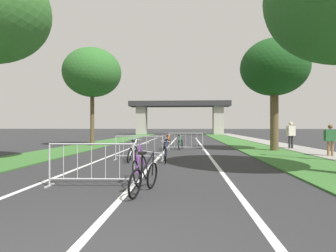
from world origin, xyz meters
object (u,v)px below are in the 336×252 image
object	(u,v)px
bicycle_teal_5	(134,150)
bicycle_blue_7	(166,153)
tree_left_oak_near	(92,73)
bicycle_black_6	(144,177)
bicycle_white_2	(132,153)
bicycle_green_3	(180,144)
bicycle_orange_0	(167,145)
bicycle_silver_1	(165,144)
crowd_barrier_third	(186,142)
tree_right_cypress_far	(274,68)
bicycle_purple_4	(141,168)
crowd_barrier_nearest	(91,165)
crowd_barrier_second	(139,148)
pedestrian_strolling	(330,137)
pedestrian_waiting	(291,133)

from	to	relation	value
bicycle_teal_5	bicycle_blue_7	world-z (taller)	bicycle_blue_7
tree_left_oak_near	bicycle_black_6	bearing A→B (deg)	-66.39
bicycle_white_2	bicycle_green_3	xyz separation A→B (m)	(1.84, 6.10, -0.01)
bicycle_orange_0	bicycle_white_2	bearing A→B (deg)	-93.05
bicycle_white_2	bicycle_orange_0	bearing A→B (deg)	78.36
bicycle_silver_1	bicycle_green_3	xyz separation A→B (m)	(0.96, 0.02, -0.02)
crowd_barrier_third	bicycle_teal_5	bearing A→B (deg)	-116.82
bicycle_green_3	tree_right_cypress_far	bearing A→B (deg)	-0.58
bicycle_white_2	bicycle_teal_5	world-z (taller)	bicycle_white_2
crowd_barrier_third	tree_right_cypress_far	bearing A→B (deg)	-3.63
bicycle_purple_4	tree_right_cypress_far	bearing A→B (deg)	57.42
crowd_barrier_nearest	crowd_barrier_second	distance (m)	5.14
tree_right_cypress_far	pedestrian_strolling	xyz separation A→B (m)	(1.58, -3.14, -3.94)
bicycle_silver_1	bicycle_black_6	xyz separation A→B (m)	(0.45, -11.36, -0.02)
crowd_barrier_second	crowd_barrier_third	xyz separation A→B (m)	(1.99, 5.14, 0.00)
bicycle_teal_5	pedestrian_waiting	world-z (taller)	pedestrian_waiting
tree_left_oak_near	tree_right_cypress_far	world-z (taller)	tree_left_oak_near
crowd_barrier_third	bicycle_blue_7	size ratio (longest dim) A/B	1.31
pedestrian_strolling	bicycle_blue_7	bearing A→B (deg)	-147.47
bicycle_white_2	bicycle_purple_4	bearing A→B (deg)	-75.28
tree_right_cypress_far	bicycle_orange_0	bearing A→B (deg)	-177.71
tree_right_cypress_far	crowd_barrier_nearest	xyz separation A→B (m)	(-7.44, -9.94, -4.37)
bicycle_blue_7	pedestrian_strolling	bearing A→B (deg)	10.54
bicycle_purple_4	pedestrian_strolling	world-z (taller)	pedestrian_strolling
crowd_barrier_second	pedestrian_strolling	bearing A→B (deg)	10.76
bicycle_white_2	pedestrian_strolling	xyz separation A→B (m)	(8.96, 2.14, 0.59)
crowd_barrier_third	bicycle_white_2	world-z (taller)	crowd_barrier_third
bicycle_orange_0	bicycle_blue_7	xyz separation A→B (m)	(0.30, -5.13, -0.01)
tree_left_oak_near	bicycle_orange_0	xyz separation A→B (m)	(5.83, -3.61, -5.05)
bicycle_blue_7	bicycle_black_6	bearing A→B (deg)	-96.55
bicycle_green_3	crowd_barrier_nearest	bearing A→B (deg)	-92.16
crowd_barrier_second	pedestrian_strolling	distance (m)	8.93
bicycle_orange_0	pedestrian_waiting	world-z (taller)	pedestrian_waiting
tree_left_oak_near	pedestrian_strolling	bearing A→B (deg)	-25.35
tree_left_oak_near	bicycle_white_2	bearing A→B (deg)	-61.19
bicycle_green_3	pedestrian_waiting	xyz separation A→B (m)	(6.92, 0.39, 0.71)
crowd_barrier_third	bicycle_black_6	xyz separation A→B (m)	(-0.85, -10.88, -0.16)
bicycle_silver_1	crowd_barrier_second	bearing A→B (deg)	82.34
bicycle_teal_5	bicycle_white_2	bearing A→B (deg)	-93.75
bicycle_green_3	bicycle_black_6	bearing A→B (deg)	-84.69
bicycle_green_3	bicycle_purple_4	distance (m)	10.32
bicycle_silver_1	bicycle_white_2	xyz separation A→B (m)	(-0.88, -6.08, -0.01)
tree_right_cypress_far	bicycle_black_6	world-z (taller)	tree_right_cypress_far
bicycle_purple_4	bicycle_blue_7	xyz separation A→B (m)	(0.33, 4.09, -0.01)
bicycle_black_6	pedestrian_strolling	bearing A→B (deg)	57.53
tree_left_oak_near	bicycle_teal_5	distance (m)	10.21
bicycle_purple_4	bicycle_teal_5	size ratio (longest dim) A/B	0.98
tree_left_oak_near	bicycle_teal_5	world-z (taller)	tree_left_oak_near
crowd_barrier_second	bicycle_white_2	xyz separation A→B (m)	(-0.19, -0.47, -0.16)
bicycle_teal_5	pedestrian_strolling	size ratio (longest dim) A/B	1.15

